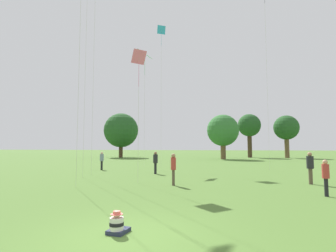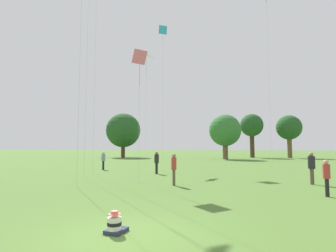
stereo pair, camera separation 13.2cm
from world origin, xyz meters
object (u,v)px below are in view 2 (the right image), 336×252
at_px(person_standing_5, 157,161).
at_px(distant_tree_0, 289,128).
at_px(distant_tree_1, 225,131).
at_px(distant_tree_3, 123,130).
at_px(seated_toddler, 115,224).
at_px(person_standing_3, 312,165).
at_px(kite_3, 163,36).
at_px(person_standing_4, 327,174).
at_px(kite_5, 140,61).
at_px(kite_0, 146,56).
at_px(distant_tree_2, 252,126).
at_px(person_standing_1, 103,159).
at_px(person_standing_0, 174,166).

height_order(person_standing_5, distant_tree_0, distant_tree_0).
xyz_separation_m(distant_tree_1, distant_tree_3, (-20.15, 3.39, 0.47)).
xyz_separation_m(seated_toddler, person_standing_3, (7.80, 10.35, 0.88)).
height_order(person_standing_5, distant_tree_1, distant_tree_1).
bearing_deg(person_standing_5, seated_toddler, 45.28).
relative_size(kite_3, distant_tree_3, 1.79).
xyz_separation_m(person_standing_4, kite_5, (-9.49, 2.57, 6.59)).
distance_m(kite_0, kite_3, 3.64).
bearing_deg(distant_tree_2, person_standing_1, -118.45).
height_order(person_standing_3, distant_tree_0, distant_tree_0).
relative_size(kite_3, kite_5, 1.95).
xyz_separation_m(person_standing_4, distant_tree_3, (-24.05, 37.26, 4.47)).
height_order(person_standing_1, distant_tree_0, distant_tree_0).
height_order(person_standing_5, distant_tree_2, distant_tree_2).
height_order(person_standing_3, person_standing_5, person_standing_3).
height_order(kite_0, kite_3, kite_3).
distance_m(person_standing_0, distant_tree_0, 42.54).
distance_m(person_standing_5, kite_3, 15.79).
xyz_separation_m(person_standing_5, kite_3, (-1.24, 7.70, 13.73)).
bearing_deg(kite_3, person_standing_3, 150.80).
height_order(person_standing_4, person_standing_5, person_standing_5).
bearing_deg(person_standing_3, distant_tree_3, 113.02).
relative_size(kite_5, distant_tree_1, 1.05).
bearing_deg(kite_5, person_standing_3, -170.36).
distance_m(person_standing_1, kite_3, 15.40).
xyz_separation_m(distant_tree_0, distant_tree_3, (-32.33, -4.04, -0.32)).
distance_m(seated_toddler, person_standing_1, 18.76).
height_order(person_standing_1, distant_tree_1, distant_tree_1).
xyz_separation_m(person_standing_0, kite_5, (-2.30, 0.63, 6.46)).
xyz_separation_m(person_standing_4, kite_3, (-10.91, 15.51, 13.81)).
xyz_separation_m(kite_5, distant_tree_1, (5.58, 31.30, -2.59)).
distance_m(person_standing_1, distant_tree_1, 26.50).
bearing_deg(person_standing_4, person_standing_1, 12.35).
bearing_deg(person_standing_0, distant_tree_0, 109.77).
bearing_deg(kite_3, person_standing_4, 141.05).
height_order(person_standing_0, distant_tree_3, distant_tree_3).
xyz_separation_m(person_standing_0, distant_tree_1, (3.28, 31.93, 3.87)).
xyz_separation_m(person_standing_5, distant_tree_2, (11.08, 33.82, 5.23)).
bearing_deg(distant_tree_3, person_standing_1, -72.38).
xyz_separation_m(person_standing_1, kite_3, (4.60, 5.13, 13.78)).
bearing_deg(kite_3, distant_tree_2, -99.35).
xyz_separation_m(person_standing_3, distant_tree_2, (0.80, 37.69, 5.18)).
height_order(seated_toddler, kite_0, kite_0).
bearing_deg(person_standing_1, person_standing_5, -27.89).
height_order(person_standing_0, person_standing_5, person_standing_0).
bearing_deg(person_standing_4, seated_toddler, 87.84).
distance_m(kite_3, kite_5, 14.88).
xyz_separation_m(distant_tree_2, distant_tree_3, (-25.47, -4.36, -0.85)).
relative_size(person_standing_0, person_standing_1, 1.06).
xyz_separation_m(kite_3, distant_tree_3, (-13.14, 21.76, -9.34)).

